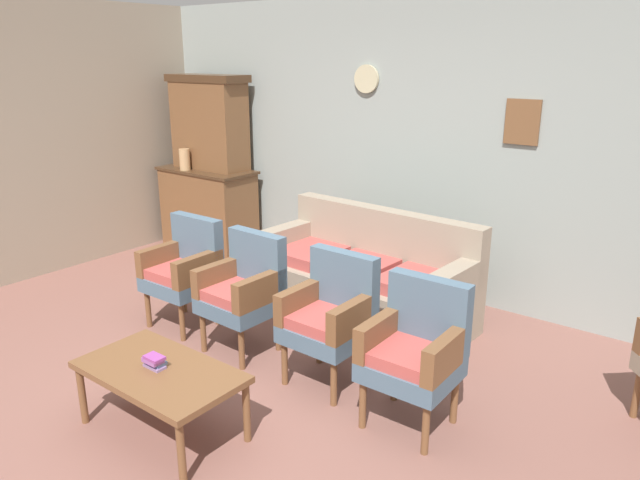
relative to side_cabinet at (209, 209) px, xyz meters
name	(u,v)px	position (x,y,z in m)	size (l,w,h in m)	color
ground_plane	(217,406)	(2.52, -2.25, -0.47)	(7.68, 7.68, 0.00)	#84564C
wall_back_with_decor	(423,148)	(2.52, 0.38, 0.89)	(6.40, 0.09, 2.70)	#939E99
side_cabinet	(209,209)	(0.00, 0.00, 0.00)	(1.16, 0.55, 0.93)	brown
cabinet_upper_hutch	(209,122)	(0.00, 0.08, 0.98)	(0.99, 0.38, 1.03)	brown
vase_on_cabinet	(185,159)	(-0.15, -0.18, 0.58)	(0.12, 0.12, 0.24)	tan
floral_couch	(365,280)	(2.49, -0.50, -0.14)	(1.92, 0.90, 0.90)	gray
armchair_row_middle	(185,267)	(1.41, -1.53, 0.03)	(0.53, 0.50, 0.90)	slate
armchair_by_doorway	(244,288)	(2.11, -1.56, 0.03)	(0.54, 0.51, 0.90)	slate
armchair_near_cabinet	(331,314)	(2.90, -1.53, 0.03)	(0.53, 0.50, 0.90)	slate
armchair_near_couch_end	(415,348)	(3.59, -1.62, 0.03)	(0.53, 0.50, 0.90)	slate
coffee_table	(160,376)	(2.47, -2.62, -0.09)	(1.00, 0.56, 0.42)	brown
book_stack_on_table	(155,361)	(2.43, -2.63, -0.01)	(0.14, 0.10, 0.08)	#9374A4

